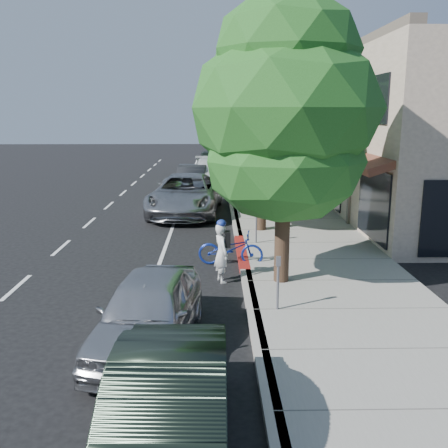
{
  "coord_description": "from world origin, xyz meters",
  "views": [
    {
      "loc": [
        -0.88,
        -14.75,
        4.58
      ],
      "look_at": [
        -0.61,
        -0.37,
        1.35
      ],
      "focal_mm": 40.0,
      "sensor_mm": 36.0,
      "label": 1
    }
  ],
  "objects_px": {
    "bicycle": "(231,248)",
    "near_car_b": "(167,417)",
    "cyclist": "(221,253)",
    "street_tree_5": "(235,119)",
    "pedestrian": "(264,195)",
    "silver_suv": "(186,195)",
    "white_pickup": "(212,174)",
    "dark_suv_far": "(211,162)",
    "dark_sedan": "(192,178)",
    "street_tree_3": "(244,101)",
    "street_tree_2": "(251,108)",
    "street_tree_0": "(285,113)",
    "street_tree_4": "(239,115)",
    "street_tree_1": "(263,106)",
    "near_car_a": "(148,311)"
  },
  "relations": [
    {
      "from": "street_tree_3",
      "to": "near_car_a",
      "type": "height_order",
      "value": "street_tree_3"
    },
    {
      "from": "street_tree_0",
      "to": "street_tree_5",
      "type": "relative_size",
      "value": 1.09
    },
    {
      "from": "silver_suv",
      "to": "dark_sedan",
      "type": "xyz_separation_m",
      "value": [
        0.0,
        6.67,
        -0.13
      ]
    },
    {
      "from": "near_car_a",
      "to": "street_tree_0",
      "type": "bearing_deg",
      "value": 55.23
    },
    {
      "from": "street_tree_4",
      "to": "near_car_a",
      "type": "xyz_separation_m",
      "value": [
        -3.1,
        -27.5,
        -3.67
      ]
    },
    {
      "from": "street_tree_2",
      "to": "cyclist",
      "type": "relative_size",
      "value": 4.67
    },
    {
      "from": "cyclist",
      "to": "silver_suv",
      "type": "height_order",
      "value": "silver_suv"
    },
    {
      "from": "cyclist",
      "to": "dark_sedan",
      "type": "relative_size",
      "value": 0.35
    },
    {
      "from": "street_tree_1",
      "to": "cyclist",
      "type": "height_order",
      "value": "street_tree_1"
    },
    {
      "from": "street_tree_2",
      "to": "pedestrian",
      "type": "relative_size",
      "value": 4.1
    },
    {
      "from": "cyclist",
      "to": "street_tree_5",
      "type": "bearing_deg",
      "value": -22.62
    },
    {
      "from": "street_tree_3",
      "to": "silver_suv",
      "type": "relative_size",
      "value": 1.28
    },
    {
      "from": "dark_suv_far",
      "to": "dark_sedan",
      "type": "bearing_deg",
      "value": -98.31
    },
    {
      "from": "street_tree_5",
      "to": "bicycle",
      "type": "distance_m",
      "value": 28.34
    },
    {
      "from": "street_tree_0",
      "to": "dark_suv_far",
      "type": "relative_size",
      "value": 1.4
    },
    {
      "from": "street_tree_5",
      "to": "cyclist",
      "type": "distance_m",
      "value": 29.85
    },
    {
      "from": "bicycle",
      "to": "near_car_b",
      "type": "bearing_deg",
      "value": -179.55
    },
    {
      "from": "street_tree_3",
      "to": "bicycle",
      "type": "distance_m",
      "value": 16.81
    },
    {
      "from": "dark_sedan",
      "to": "street_tree_3",
      "type": "bearing_deg",
      "value": 29.53
    },
    {
      "from": "street_tree_3",
      "to": "near_car_b",
      "type": "bearing_deg",
      "value": -95.5
    },
    {
      "from": "street_tree_2",
      "to": "bicycle",
      "type": "xyz_separation_m",
      "value": [
        -1.3,
        -10.09,
        -4.26
      ]
    },
    {
      "from": "street_tree_2",
      "to": "dark_sedan",
      "type": "distance_m",
      "value": 6.78
    },
    {
      "from": "street_tree_2",
      "to": "street_tree_3",
      "type": "height_order",
      "value": "street_tree_3"
    },
    {
      "from": "cyclist",
      "to": "near_car_b",
      "type": "xyz_separation_m",
      "value": [
        -0.81,
        -7.37,
        -0.08
      ]
    },
    {
      "from": "bicycle",
      "to": "dark_sedan",
      "type": "xyz_separation_m",
      "value": [
        -1.8,
        14.59,
        0.25
      ]
    },
    {
      "from": "street_tree_3",
      "to": "near_car_b",
      "type": "xyz_separation_m",
      "value": [
        -2.41,
        -25.0,
        -4.48
      ]
    },
    {
      "from": "street_tree_2",
      "to": "street_tree_3",
      "type": "xyz_separation_m",
      "value": [
        0.0,
        6.0,
        0.44
      ]
    },
    {
      "from": "street_tree_0",
      "to": "near_car_a",
      "type": "height_order",
      "value": "street_tree_0"
    },
    {
      "from": "street_tree_4",
      "to": "white_pickup",
      "type": "relative_size",
      "value": 1.16
    },
    {
      "from": "white_pickup",
      "to": "near_car_b",
      "type": "height_order",
      "value": "white_pickup"
    },
    {
      "from": "cyclist",
      "to": "street_tree_2",
      "type": "bearing_deg",
      "value": -27.36
    },
    {
      "from": "street_tree_1",
      "to": "street_tree_2",
      "type": "bearing_deg",
      "value": 90.0
    },
    {
      "from": "street_tree_0",
      "to": "street_tree_3",
      "type": "height_order",
      "value": "street_tree_3"
    },
    {
      "from": "street_tree_5",
      "to": "white_pickup",
      "type": "bearing_deg",
      "value": -98.79
    },
    {
      "from": "white_pickup",
      "to": "near_car_b",
      "type": "relative_size",
      "value": 1.41
    },
    {
      "from": "white_pickup",
      "to": "near_car_b",
      "type": "bearing_deg",
      "value": -91.82
    },
    {
      "from": "white_pickup",
      "to": "near_car_a",
      "type": "distance_m",
      "value": 20.96
    },
    {
      "from": "street_tree_0",
      "to": "pedestrian",
      "type": "distance_m",
      "value": 9.27
    },
    {
      "from": "street_tree_3",
      "to": "silver_suv",
      "type": "bearing_deg",
      "value": -110.79
    },
    {
      "from": "street_tree_5",
      "to": "near_car_a",
      "type": "xyz_separation_m",
      "value": [
        -3.1,
        -33.5,
        -3.32
      ]
    },
    {
      "from": "street_tree_1",
      "to": "pedestrian",
      "type": "xyz_separation_m",
      "value": [
        0.35,
        2.58,
        -3.71
      ]
    },
    {
      "from": "street_tree_3",
      "to": "dark_sedan",
      "type": "relative_size",
      "value": 1.77
    },
    {
      "from": "street_tree_1",
      "to": "dark_suv_far",
      "type": "bearing_deg",
      "value": 96.17
    },
    {
      "from": "silver_suv",
      "to": "near_car_a",
      "type": "height_order",
      "value": "silver_suv"
    },
    {
      "from": "bicycle",
      "to": "silver_suv",
      "type": "distance_m",
      "value": 8.13
    },
    {
      "from": "street_tree_4",
      "to": "bicycle",
      "type": "bearing_deg",
      "value": -93.37
    },
    {
      "from": "dark_sedan",
      "to": "street_tree_2",
      "type": "bearing_deg",
      "value": -51.73
    },
    {
      "from": "near_car_b",
      "to": "pedestrian",
      "type": "bearing_deg",
      "value": 80.39
    },
    {
      "from": "cyclist",
      "to": "pedestrian",
      "type": "distance_m",
      "value": 8.45
    },
    {
      "from": "street_tree_5",
      "to": "dark_suv_far",
      "type": "relative_size",
      "value": 1.28
    }
  ]
}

